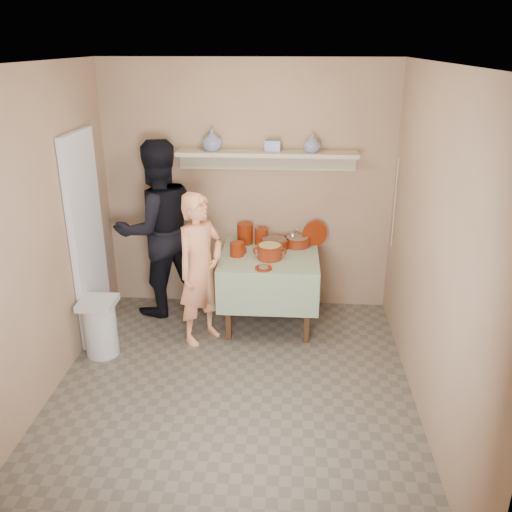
# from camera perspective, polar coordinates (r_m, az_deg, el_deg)

# --- Properties ---
(ground) EXTENTS (3.50, 3.50, 0.00)m
(ground) POSITION_cam_1_polar(r_m,az_deg,el_deg) (4.65, -2.54, -14.38)
(ground) COLOR #645B4E
(ground) RESTS_ON ground
(tile_panel) EXTENTS (0.06, 0.70, 2.00)m
(tile_panel) POSITION_cam_1_polar(r_m,az_deg,el_deg) (5.35, -17.33, 1.71)
(tile_panel) COLOR silver
(tile_panel) RESTS_ON ground
(plate_stack_a) EXTENTS (0.16, 0.16, 0.22)m
(plate_stack_a) POSITION_cam_1_polar(r_m,az_deg,el_deg) (5.65, -1.17, 2.38)
(plate_stack_a) COLOR maroon
(plate_stack_a) RESTS_ON serving_table
(plate_stack_b) EXTENTS (0.14, 0.14, 0.17)m
(plate_stack_b) POSITION_cam_1_polar(r_m,az_deg,el_deg) (5.64, 0.57, 2.07)
(plate_stack_b) COLOR maroon
(plate_stack_b) RESTS_ON serving_table
(bowl_stack) EXTENTS (0.14, 0.14, 0.14)m
(bowl_stack) POSITION_cam_1_polar(r_m,az_deg,el_deg) (5.33, -2.01, 0.73)
(bowl_stack) COLOR maroon
(bowl_stack) RESTS_ON serving_table
(empty_bowl) EXTENTS (0.15, 0.15, 0.04)m
(empty_bowl) POSITION_cam_1_polar(r_m,az_deg,el_deg) (5.44, -1.78, 0.62)
(empty_bowl) COLOR maroon
(empty_bowl) RESTS_ON serving_table
(propped_lid) EXTENTS (0.28, 0.16, 0.27)m
(propped_lid) POSITION_cam_1_polar(r_m,az_deg,el_deg) (5.64, 6.21, 2.34)
(propped_lid) COLOR maroon
(propped_lid) RESTS_ON serving_table
(vase_right) EXTENTS (0.18, 0.18, 0.18)m
(vase_right) POSITION_cam_1_polar(r_m,az_deg,el_deg) (5.42, 5.91, 11.72)
(vase_right) COLOR navy
(vase_right) RESTS_ON wall_shelf
(vase_left) EXTENTS (0.28, 0.28, 0.21)m
(vase_left) POSITION_cam_1_polar(r_m,az_deg,el_deg) (5.49, -4.66, 12.07)
(vase_left) COLOR navy
(vase_left) RESTS_ON wall_shelf
(ceramic_box) EXTENTS (0.16, 0.12, 0.11)m
(ceramic_box) POSITION_cam_1_polar(r_m,az_deg,el_deg) (5.46, 1.78, 11.51)
(ceramic_box) COLOR navy
(ceramic_box) RESTS_ON wall_shelf
(person_cook) EXTENTS (0.61, 0.64, 1.48)m
(person_cook) POSITION_cam_1_polar(r_m,az_deg,el_deg) (5.12, -5.85, -1.41)
(person_cook) COLOR #F29968
(person_cook) RESTS_ON ground
(person_helper) EXTENTS (1.14, 1.09, 1.85)m
(person_helper) POSITION_cam_1_polar(r_m,az_deg,el_deg) (5.70, -10.31, 2.79)
(person_helper) COLOR black
(person_helper) RESTS_ON ground
(room_shell) EXTENTS (3.04, 3.54, 2.62)m
(room_shell) POSITION_cam_1_polar(r_m,az_deg,el_deg) (3.93, -2.93, 4.98)
(room_shell) COLOR tan
(room_shell) RESTS_ON ground
(serving_table) EXTENTS (0.97, 0.97, 0.76)m
(serving_table) POSITION_cam_1_polar(r_m,az_deg,el_deg) (5.44, 1.42, -0.98)
(serving_table) COLOR #4C2D16
(serving_table) RESTS_ON ground
(cazuela_meat_a) EXTENTS (0.30, 0.30, 0.10)m
(cazuela_meat_a) POSITION_cam_1_polar(r_m,az_deg,el_deg) (5.54, 1.95, 1.43)
(cazuela_meat_a) COLOR #641708
(cazuela_meat_a) RESTS_ON serving_table
(cazuela_meat_b) EXTENTS (0.28, 0.28, 0.10)m
(cazuela_meat_b) POSITION_cam_1_polar(r_m,az_deg,el_deg) (5.61, 4.36, 1.62)
(cazuela_meat_b) COLOR #641708
(cazuela_meat_b) RESTS_ON serving_table
(ladle) EXTENTS (0.08, 0.26, 0.19)m
(ladle) POSITION_cam_1_polar(r_m,az_deg,el_deg) (5.59, 3.92, 2.15)
(ladle) COLOR silver
(ladle) RESTS_ON cazuela_meat_b
(cazuela_rice) EXTENTS (0.33, 0.25, 0.14)m
(cazuela_rice) POSITION_cam_1_polar(r_m,az_deg,el_deg) (5.25, 1.45, 0.58)
(cazuela_rice) COLOR #641708
(cazuela_rice) RESTS_ON serving_table
(front_plate) EXTENTS (0.16, 0.16, 0.03)m
(front_plate) POSITION_cam_1_polar(r_m,az_deg,el_deg) (5.04, 0.80, -1.28)
(front_plate) COLOR maroon
(front_plate) RESTS_ON serving_table
(wall_shelf) EXTENTS (1.80, 0.25, 0.21)m
(wall_shelf) POSITION_cam_1_polar(r_m,az_deg,el_deg) (5.50, 1.17, 10.52)
(wall_shelf) COLOR #C3B291
(wall_shelf) RESTS_ON room_shell
(trash_bin) EXTENTS (0.32, 0.32, 0.56)m
(trash_bin) POSITION_cam_1_polar(r_m,az_deg,el_deg) (5.24, -16.07, -7.17)
(trash_bin) COLOR silver
(trash_bin) RESTS_ON ground
(electrical_cord) EXTENTS (0.01, 0.05, 0.90)m
(electrical_cord) POSITION_cam_1_polar(r_m,az_deg,el_deg) (5.52, 14.40, 5.36)
(electrical_cord) COLOR silver
(electrical_cord) RESTS_ON wall_shelf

